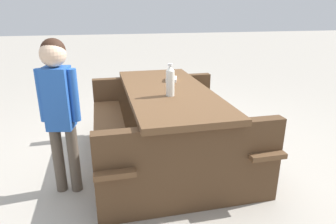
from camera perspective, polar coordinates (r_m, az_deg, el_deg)
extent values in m
plane|color=#ADA599|center=(3.06, 0.00, -9.31)|extent=(30.00, 30.00, 0.00)
cube|color=brown|center=(2.78, 0.00, 3.88)|extent=(1.81, 0.80, 0.05)
cube|color=brown|center=(2.81, -11.19, -2.68)|extent=(1.81, 0.32, 0.04)
cube|color=brown|center=(3.05, 10.32, -0.89)|extent=(1.81, 0.32, 0.04)
cube|color=#4D3520|center=(3.63, -2.78, 1.40)|extent=(0.13, 1.40, 0.70)
cube|color=#4D3520|center=(2.23, 4.60, -10.80)|extent=(0.13, 1.40, 0.70)
cylinder|color=silver|center=(2.55, 0.42, 5.52)|extent=(0.07, 0.07, 0.22)
cone|color=silver|center=(2.52, 0.43, 8.39)|extent=(0.07, 0.07, 0.04)
cylinder|color=silver|center=(2.51, 0.43, 9.04)|extent=(0.04, 0.04, 0.02)
cube|color=white|center=(3.11, 0.63, 6.32)|extent=(0.20, 0.15, 0.03)
cube|color=#D8B272|center=(3.10, 0.63, 6.91)|extent=(0.16, 0.09, 0.04)
cylinder|color=maroon|center=(3.10, 0.63, 7.23)|extent=(0.14, 0.06, 0.03)
ellipsoid|color=maroon|center=(3.10, 0.63, 7.45)|extent=(0.07, 0.04, 0.01)
cylinder|color=brown|center=(2.60, -17.53, -8.67)|extent=(0.09, 0.09, 0.57)
cylinder|color=brown|center=(2.64, -20.20, -8.55)|extent=(0.09, 0.09, 0.57)
cube|color=#2659B2|center=(2.43, -20.22, 2.45)|extent=(0.21, 0.22, 0.48)
cylinder|color=#2659B2|center=(2.38, -17.55, 3.06)|extent=(0.07, 0.07, 0.41)
cylinder|color=#2659B2|center=(2.47, -22.93, 2.93)|extent=(0.07, 0.07, 0.41)
sphere|color=beige|center=(2.36, -21.18, 10.28)|extent=(0.19, 0.19, 0.19)
sphere|color=#331E14|center=(2.37, -21.13, 10.90)|extent=(0.18, 0.18, 0.18)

